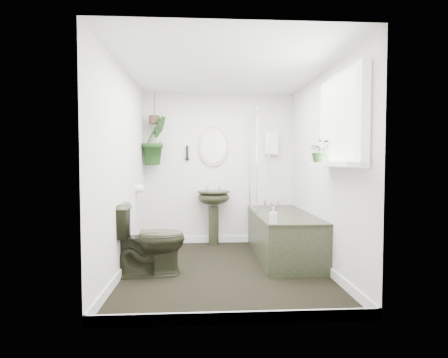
{
  "coord_description": "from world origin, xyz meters",
  "views": [
    {
      "loc": [
        -0.24,
        -4.01,
        1.24
      ],
      "look_at": [
        0.0,
        0.15,
        1.05
      ],
      "focal_mm": 28.0,
      "sensor_mm": 36.0,
      "label": 1
    }
  ],
  "objects": [
    {
      "name": "soap_bottle",
      "position": [
        0.51,
        -0.29,
        0.67
      ],
      "size": [
        0.1,
        0.1,
        0.18
      ],
      "primitive_type": "imported",
      "rotation": [
        0.0,
        0.0,
        -0.16
      ],
      "color": "black",
      "rests_on": "bathtub"
    },
    {
      "name": "ceiling",
      "position": [
        0.0,
        0.0,
        2.31
      ],
      "size": [
        2.3,
        2.8,
        0.02
      ],
      "primitive_type": "cube",
      "color": "white",
      "rests_on": "ground"
    },
    {
      "name": "bath_screen",
      "position": [
        0.47,
        0.99,
        1.28
      ],
      "size": [
        0.04,
        0.72,
        1.4
      ],
      "primitive_type": null,
      "color": "silver",
      "rests_on": "bathtub"
    },
    {
      "name": "wall_front",
      "position": [
        0.0,
        -1.41,
        1.15
      ],
      "size": [
        2.3,
        0.02,
        2.3
      ],
      "primitive_type": "cube",
      "color": "white",
      "rests_on": "ground"
    },
    {
      "name": "toilet_roll_holder",
      "position": [
        -1.1,
        0.7,
        0.9
      ],
      "size": [
        0.11,
        0.11,
        0.11
      ],
      "primitive_type": "cylinder",
      "rotation": [
        0.0,
        1.57,
        0.0
      ],
      "color": "white",
      "rests_on": "wall_left"
    },
    {
      "name": "hanging_pot",
      "position": [
        -0.97,
        1.25,
        1.88
      ],
      "size": [
        0.16,
        0.16,
        0.12
      ],
      "primitive_type": "cylinder",
      "color": "#422D20",
      "rests_on": "ceiling"
    },
    {
      "name": "wall_back",
      "position": [
        0.0,
        1.41,
        1.15
      ],
      "size": [
        2.3,
        0.02,
        2.3
      ],
      "primitive_type": "cube",
      "color": "white",
      "rests_on": "ground"
    },
    {
      "name": "oval_mirror",
      "position": [
        -0.09,
        1.37,
        1.5
      ],
      "size": [
        0.46,
        0.03,
        0.62
      ],
      "primitive_type": "ellipsoid",
      "color": "#C4B094",
      "rests_on": "wall_back"
    },
    {
      "name": "wall_sconce",
      "position": [
        -0.49,
        1.36,
        1.4
      ],
      "size": [
        0.04,
        0.04,
        0.22
      ],
      "primitive_type": "cylinder",
      "color": "black",
      "rests_on": "wall_back"
    },
    {
      "name": "window_blinds",
      "position": [
        1.04,
        -0.7,
        1.65
      ],
      "size": [
        0.01,
        0.86,
        0.76
      ],
      "primitive_type": "cube",
      "color": "white",
      "rests_on": "wall_right"
    },
    {
      "name": "floor",
      "position": [
        0.0,
        0.0,
        -0.01
      ],
      "size": [
        2.3,
        2.8,
        0.02
      ],
      "primitive_type": "cube",
      "color": "black",
      "rests_on": "ground"
    },
    {
      "name": "window_recess",
      "position": [
        1.09,
        -0.7,
        1.65
      ],
      "size": [
        0.08,
        1.0,
        0.9
      ],
      "primitive_type": "cube",
      "color": "white",
      "rests_on": "wall_right"
    },
    {
      "name": "hanging_plant",
      "position": [
        -0.97,
        1.25,
        1.58
      ],
      "size": [
        0.51,
        0.52,
        0.73
      ],
      "primitive_type": "imported",
      "rotation": [
        0.0,
        0.0,
        0.8
      ],
      "color": "black",
      "rests_on": "ceiling"
    },
    {
      "name": "skirting",
      "position": [
        0.0,
        0.0,
        0.05
      ],
      "size": [
        2.3,
        2.8,
        0.1
      ],
      "primitive_type": "cube",
      "color": "white",
      "rests_on": "floor"
    },
    {
      "name": "wall_left",
      "position": [
        -1.16,
        0.0,
        1.15
      ],
      "size": [
        0.02,
        2.8,
        2.3
      ],
      "primitive_type": "cube",
      "color": "white",
      "rests_on": "ground"
    },
    {
      "name": "window_sill",
      "position": [
        1.02,
        -0.7,
        1.23
      ],
      "size": [
        0.18,
        1.0,
        0.04
      ],
      "primitive_type": "cube",
      "color": "white",
      "rests_on": "wall_right"
    },
    {
      "name": "sill_plant",
      "position": [
        0.97,
        -0.4,
        1.37
      ],
      "size": [
        0.24,
        0.21,
        0.23
      ],
      "primitive_type": "imported",
      "rotation": [
        0.0,
        0.0,
        -0.18
      ],
      "color": "black",
      "rests_on": "window_sill"
    },
    {
      "name": "bathtub",
      "position": [
        0.8,
        0.5,
        0.29
      ],
      "size": [
        0.72,
        1.72,
        0.58
      ],
      "primitive_type": null,
      "color": "black",
      "rests_on": "floor"
    },
    {
      "name": "pedestal_sink",
      "position": [
        -0.09,
        1.24,
        0.41
      ],
      "size": [
        0.56,
        0.5,
        0.83
      ],
      "primitive_type": null,
      "rotation": [
        0.0,
        0.0,
        0.2
      ],
      "color": "black",
      "rests_on": "floor"
    },
    {
      "name": "shower_box",
      "position": [
        0.8,
        1.34,
        1.55
      ],
      "size": [
        0.2,
        0.1,
        0.35
      ],
      "primitive_type": "cube",
      "color": "white",
      "rests_on": "wall_back"
    },
    {
      "name": "wall_right",
      "position": [
        1.16,
        0.0,
        1.15
      ],
      "size": [
        0.02,
        2.8,
        2.3
      ],
      "primitive_type": "cube",
      "color": "white",
      "rests_on": "ground"
    },
    {
      "name": "toilet",
      "position": [
        -0.85,
        -0.13,
        0.4
      ],
      "size": [
        0.83,
        0.53,
        0.8
      ],
      "primitive_type": "imported",
      "rotation": [
        0.0,
        0.0,
        1.68
      ],
      "color": "black",
      "rests_on": "floor"
    }
  ]
}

